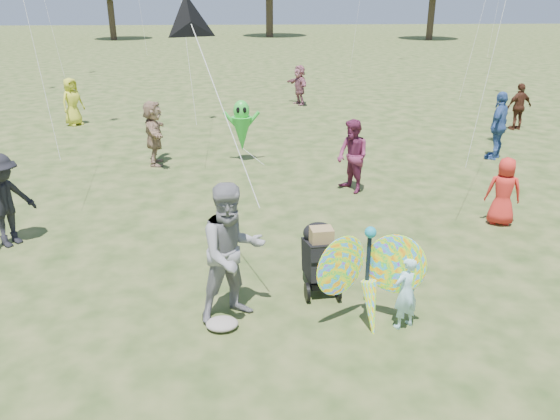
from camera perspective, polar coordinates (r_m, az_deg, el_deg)
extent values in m
plane|color=#51592B|center=(8.22, 2.08, -11.02)|extent=(160.00, 160.00, 0.00)
imported|color=#ACE5F4|center=(7.90, 13.02, -8.35)|extent=(0.49, 0.42, 1.13)
imported|color=gray|center=(7.75, -5.02, -4.48)|extent=(1.24, 1.13, 2.07)
ellipsoid|color=gray|center=(7.96, -6.08, -11.75)|extent=(0.46, 0.38, 0.15)
imported|color=red|center=(11.96, 22.33, 1.81)|extent=(0.79, 0.63, 1.41)
imported|color=black|center=(11.25, -26.85, 0.87)|extent=(1.21, 1.31, 1.77)
imported|color=#375899|center=(16.77, 21.87, 8.19)|extent=(1.10, 1.15, 1.92)
imported|color=#9A795F|center=(15.43, -13.04, 7.84)|extent=(0.72, 1.70, 1.77)
imported|color=#722649|center=(13.01, 7.58, 5.57)|extent=(0.96, 1.05, 1.74)
imported|color=gold|center=(21.14, -20.88, 10.52)|extent=(0.93, 0.97, 1.68)
imported|color=#452317|center=(20.83, 23.70, 9.86)|extent=(1.00, 0.60, 1.60)
imported|color=#9D5A69|center=(23.70, 2.03, 12.93)|extent=(1.03, 1.60, 1.65)
cube|color=black|center=(8.66, 4.24, -5.06)|extent=(0.54, 0.90, 0.71)
cube|color=black|center=(8.82, 4.18, -6.98)|extent=(0.48, 0.72, 0.10)
ellipsoid|color=black|center=(8.75, 4.08, -2.40)|extent=(0.51, 0.45, 0.33)
cylinder|color=black|center=(8.52, 2.86, -8.58)|extent=(0.08, 0.30, 0.30)
cylinder|color=black|center=(8.58, 6.08, -8.44)|extent=(0.08, 0.30, 0.30)
cylinder|color=black|center=(9.26, 3.80, -6.24)|extent=(0.07, 0.22, 0.22)
cylinder|color=black|center=(8.05, 4.77, -3.87)|extent=(0.44, 0.07, 0.03)
cube|color=#A78451|center=(8.44, 4.36, -2.73)|extent=(0.36, 0.31, 0.26)
ellipsoid|color=red|center=(7.58, 6.39, -5.86)|extent=(0.98, 0.71, 1.24)
ellipsoid|color=red|center=(7.74, 11.97, -5.60)|extent=(0.98, 0.71, 1.24)
cylinder|color=black|center=(7.69, 9.16, -6.00)|extent=(0.06, 0.06, 1.00)
cone|color=red|center=(7.86, 9.52, -10.47)|extent=(0.36, 0.49, 0.93)
sphere|color=teal|center=(7.43, 9.44, -2.31)|extent=(0.16, 0.16, 0.16)
cone|color=black|center=(8.46, -9.35, 18.82)|extent=(0.89, 0.62, 0.81)
cylinder|color=silver|center=(7.90, -5.84, 10.05)|extent=(0.95, 1.38, 2.40)
cone|color=green|center=(15.36, -4.00, 7.94)|extent=(0.56, 0.56, 0.95)
ellipsoid|color=green|center=(15.21, -4.06, 10.32)|extent=(0.44, 0.39, 0.57)
ellipsoid|color=black|center=(15.03, -4.42, 10.36)|extent=(0.10, 0.05, 0.17)
ellipsoid|color=black|center=(15.03, -3.72, 10.38)|extent=(0.10, 0.05, 0.17)
cylinder|color=green|center=(15.27, -5.18, 9.37)|extent=(0.43, 0.10, 0.49)
cylinder|color=green|center=(15.27, -2.89, 9.43)|extent=(0.43, 0.10, 0.49)
cylinder|color=silver|center=(15.32, -2.81, 5.61)|extent=(0.61, 0.41, 0.41)
cylinder|color=#3A2D21|center=(60.41, -17.16, 18.42)|extent=(0.63, 0.63, 3.78)
cylinder|color=#3A2D21|center=(61.98, -1.11, 19.76)|extent=(0.77, 0.77, 4.62)
cylinder|color=#3A2D21|center=(59.93, 15.48, 18.66)|extent=(0.66, 0.67, 3.99)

